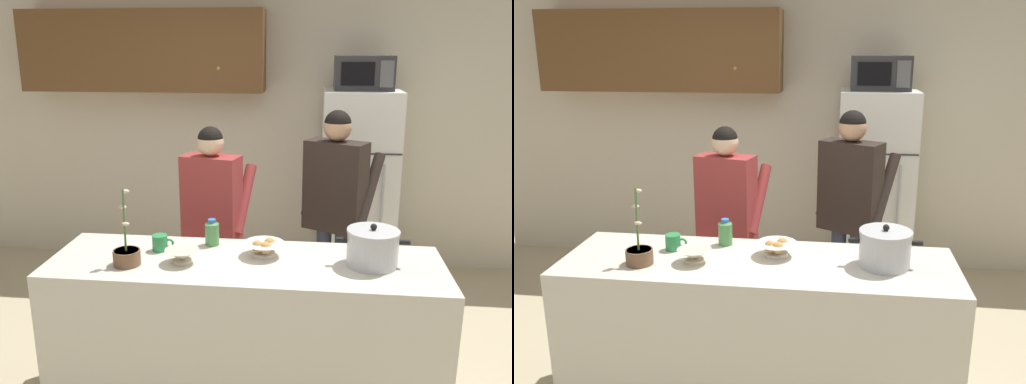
# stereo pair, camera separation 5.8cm
# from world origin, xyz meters

# --- Properties ---
(back_wall_unit) EXTENTS (6.00, 0.48, 2.60)m
(back_wall_unit) POSITION_xyz_m (-0.27, 2.25, 1.46)
(back_wall_unit) COLOR beige
(back_wall_unit) RESTS_ON ground
(kitchen_island) EXTENTS (2.21, 0.68, 0.92)m
(kitchen_island) POSITION_xyz_m (0.00, 0.00, 0.46)
(kitchen_island) COLOR silver
(kitchen_island) RESTS_ON ground
(refrigerator) EXTENTS (0.64, 0.68, 1.73)m
(refrigerator) POSITION_xyz_m (0.76, 1.85, 0.86)
(refrigerator) COLOR white
(refrigerator) RESTS_ON ground
(microwave) EXTENTS (0.48, 0.37, 0.28)m
(microwave) POSITION_xyz_m (0.76, 1.83, 1.87)
(microwave) COLOR #2D2D30
(microwave) RESTS_ON refrigerator
(person_near_pot) EXTENTS (0.55, 0.49, 1.56)m
(person_near_pot) POSITION_xyz_m (-0.33, 0.76, 0.96)
(person_near_pot) COLOR #33384C
(person_near_pot) RESTS_ON ground
(person_by_sink) EXTENTS (0.62, 0.58, 1.66)m
(person_by_sink) POSITION_xyz_m (0.53, 0.92, 1.04)
(person_by_sink) COLOR #33384C
(person_by_sink) RESTS_ON ground
(cooking_pot) EXTENTS (0.40, 0.29, 0.24)m
(cooking_pot) POSITION_xyz_m (0.70, 0.02, 1.02)
(cooking_pot) COLOR silver
(cooking_pot) RESTS_ON kitchen_island
(coffee_mug) EXTENTS (0.13, 0.09, 0.10)m
(coffee_mug) POSITION_xyz_m (-0.52, 0.10, 0.97)
(coffee_mug) COLOR #2D8C4C
(coffee_mug) RESTS_ON kitchen_island
(bread_bowl) EXTENTS (0.23, 0.23, 0.10)m
(bread_bowl) POSITION_xyz_m (0.10, 0.08, 0.97)
(bread_bowl) COLOR white
(bread_bowl) RESTS_ON kitchen_island
(empty_bowl) EXTENTS (0.19, 0.19, 0.08)m
(empty_bowl) POSITION_xyz_m (-0.34, -0.07, 0.97)
(empty_bowl) COLOR beige
(empty_bowl) RESTS_ON kitchen_island
(bottle_near_edge) EXTENTS (0.09, 0.09, 0.16)m
(bottle_near_edge) POSITION_xyz_m (-0.23, 0.23, 1.00)
(bottle_near_edge) COLOR #4C8C4C
(bottle_near_edge) RESTS_ON kitchen_island
(potted_orchid) EXTENTS (0.15, 0.15, 0.43)m
(potted_orchid) POSITION_xyz_m (-0.64, -0.13, 0.98)
(potted_orchid) COLOR brown
(potted_orchid) RESTS_ON kitchen_island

